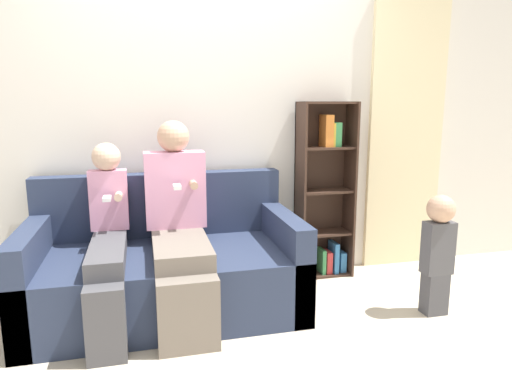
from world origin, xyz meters
TOP-DOWN VIEW (x-y plane):
  - ground_plane at (0.00, 0.00)m, footprint 14.00×14.00m
  - back_wall at (0.00, 1.08)m, footprint 10.00×0.06m
  - curtain_panel at (1.68, 1.03)m, footprint 0.67×0.04m
  - couch at (-0.36, 0.57)m, footprint 1.76×0.95m
  - adult_seated at (-0.27, 0.50)m, footprint 0.41×0.92m
  - child_seated at (-0.71, 0.46)m, footprint 0.25×0.94m
  - toddler_standing at (1.37, 0.07)m, footprint 0.19×0.18m
  - bookshelf at (0.93, 0.95)m, footprint 0.44×0.24m

SIDE VIEW (x-z plane):
  - ground_plane at x=0.00m, z-range 0.00..0.00m
  - couch at x=-0.36m, z-range -0.16..0.73m
  - toddler_standing at x=1.37m, z-range 0.05..0.86m
  - child_seated at x=-0.71m, z-range 0.00..1.13m
  - adult_seated at x=-0.27m, z-range 0.01..1.28m
  - bookshelf at x=0.93m, z-range -0.01..1.39m
  - curtain_panel at x=1.68m, z-range 0.00..2.25m
  - back_wall at x=0.00m, z-range 0.00..2.55m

